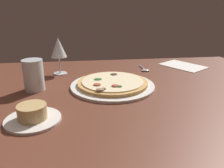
{
  "coord_description": "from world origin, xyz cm",
  "views": [
    {
      "loc": [
        9.43,
        76.36,
        36.36
      ],
      "look_at": [
        -0.87,
        -5.01,
        7.0
      ],
      "focal_mm": 37.09,
      "sensor_mm": 36.0,
      "label": 1
    }
  ],
  "objects_px": {
    "ramekin_on_saucer": "(33,115)",
    "spoon": "(145,70)",
    "wine_glass_far": "(58,49)",
    "paper_menu": "(183,66)",
    "pizza_main": "(113,84)",
    "water_glass": "(34,77)"
  },
  "relations": [
    {
      "from": "ramekin_on_saucer",
      "to": "spoon",
      "type": "xyz_separation_m",
      "value": [
        -0.45,
        -0.46,
        -0.01
      ]
    },
    {
      "from": "wine_glass_far",
      "to": "paper_menu",
      "type": "relative_size",
      "value": 0.79
    },
    {
      "from": "pizza_main",
      "to": "ramekin_on_saucer",
      "type": "xyz_separation_m",
      "value": [
        0.26,
        0.25,
        0.01
      ]
    },
    {
      "from": "ramekin_on_saucer",
      "to": "spoon",
      "type": "height_order",
      "value": "ramekin_on_saucer"
    },
    {
      "from": "paper_menu",
      "to": "water_glass",
      "type": "bearing_deg",
      "value": -13.16
    },
    {
      "from": "wine_glass_far",
      "to": "paper_menu",
      "type": "bearing_deg",
      "value": -174.76
    },
    {
      "from": "pizza_main",
      "to": "paper_menu",
      "type": "relative_size",
      "value": 1.54
    },
    {
      "from": "ramekin_on_saucer",
      "to": "wine_glass_far",
      "type": "xyz_separation_m",
      "value": [
        -0.04,
        -0.46,
        0.1
      ]
    },
    {
      "from": "water_glass",
      "to": "spoon",
      "type": "xyz_separation_m",
      "value": [
        -0.49,
        -0.21,
        -0.05
      ]
    },
    {
      "from": "paper_menu",
      "to": "spoon",
      "type": "xyz_separation_m",
      "value": [
        0.22,
        0.05,
        0.0
      ]
    },
    {
      "from": "pizza_main",
      "to": "water_glass",
      "type": "relative_size",
      "value": 2.81
    },
    {
      "from": "wine_glass_far",
      "to": "spoon",
      "type": "height_order",
      "value": "wine_glass_far"
    },
    {
      "from": "water_glass",
      "to": "spoon",
      "type": "distance_m",
      "value": 0.53
    },
    {
      "from": "ramekin_on_saucer",
      "to": "water_glass",
      "type": "xyz_separation_m",
      "value": [
        0.04,
        -0.26,
        0.03
      ]
    },
    {
      "from": "water_glass",
      "to": "spoon",
      "type": "height_order",
      "value": "water_glass"
    },
    {
      "from": "wine_glass_far",
      "to": "water_glass",
      "type": "height_order",
      "value": "wine_glass_far"
    },
    {
      "from": "ramekin_on_saucer",
      "to": "spoon",
      "type": "bearing_deg",
      "value": -134.29
    },
    {
      "from": "paper_menu",
      "to": "ramekin_on_saucer",
      "type": "bearing_deg",
      "value": 4.22
    },
    {
      "from": "pizza_main",
      "to": "wine_glass_far",
      "type": "bearing_deg",
      "value": -43.07
    },
    {
      "from": "pizza_main",
      "to": "paper_menu",
      "type": "bearing_deg",
      "value": -147.08
    },
    {
      "from": "wine_glass_far",
      "to": "ramekin_on_saucer",
      "type": "bearing_deg",
      "value": 85.08
    },
    {
      "from": "spoon",
      "to": "paper_menu",
      "type": "bearing_deg",
      "value": -166.22
    }
  ]
}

